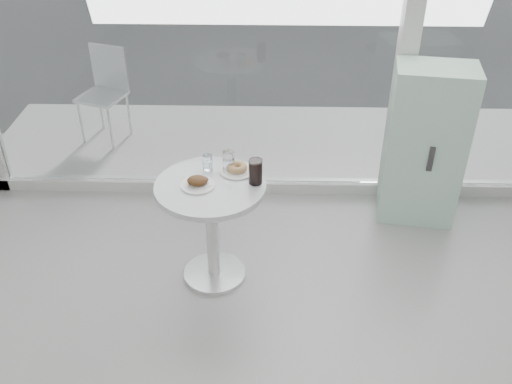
{
  "coord_description": "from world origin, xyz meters",
  "views": [
    {
      "loc": [
        -0.13,
        -1.15,
        2.76
      ],
      "look_at": [
        -0.2,
        1.7,
        0.85
      ],
      "focal_mm": 40.0,
      "sensor_mm": 36.0,
      "label": 1
    }
  ],
  "objects_px": {
    "plate_fritter": "(198,182)",
    "water_tumbler_a": "(208,163)",
    "main_table": "(211,212)",
    "plate_donut": "(237,169)",
    "water_tumbler_b": "(228,162)",
    "cola_glass": "(256,172)",
    "mint_cabinet": "(425,146)",
    "patio_chair": "(105,88)"
  },
  "relations": [
    {
      "from": "plate_fritter",
      "to": "water_tumbler_a",
      "type": "height_order",
      "value": "water_tumbler_a"
    },
    {
      "from": "plate_fritter",
      "to": "water_tumbler_a",
      "type": "distance_m",
      "value": 0.21
    },
    {
      "from": "patio_chair",
      "to": "cola_glass",
      "type": "distance_m",
      "value": 2.49
    },
    {
      "from": "plate_donut",
      "to": "water_tumbler_b",
      "type": "bearing_deg",
      "value": 152.13
    },
    {
      "from": "plate_donut",
      "to": "cola_glass",
      "type": "height_order",
      "value": "cola_glass"
    },
    {
      "from": "mint_cabinet",
      "to": "water_tumbler_b",
      "type": "relative_size",
      "value": 9.7
    },
    {
      "from": "mint_cabinet",
      "to": "patio_chair",
      "type": "distance_m",
      "value": 3.02
    },
    {
      "from": "plate_donut",
      "to": "main_table",
      "type": "bearing_deg",
      "value": -135.78
    },
    {
      "from": "main_table",
      "to": "patio_chair",
      "type": "height_order",
      "value": "patio_chair"
    },
    {
      "from": "main_table",
      "to": "patio_chair",
      "type": "distance_m",
      "value": 2.33
    },
    {
      "from": "water_tumbler_a",
      "to": "water_tumbler_b",
      "type": "bearing_deg",
      "value": 2.76
    },
    {
      "from": "main_table",
      "to": "patio_chair",
      "type": "xyz_separation_m",
      "value": [
        -1.2,
        2.0,
        0.01
      ]
    },
    {
      "from": "plate_donut",
      "to": "cola_glass",
      "type": "relative_size",
      "value": 1.39
    },
    {
      "from": "main_table",
      "to": "water_tumbler_b",
      "type": "xyz_separation_m",
      "value": [
        0.11,
        0.19,
        0.28
      ]
    },
    {
      "from": "patio_chair",
      "to": "plate_fritter",
      "type": "distance_m",
      "value": 2.32
    },
    {
      "from": "main_table",
      "to": "water_tumbler_b",
      "type": "distance_m",
      "value": 0.35
    },
    {
      "from": "mint_cabinet",
      "to": "cola_glass",
      "type": "xyz_separation_m",
      "value": [
        -1.28,
        -0.77,
        0.22
      ]
    },
    {
      "from": "water_tumbler_a",
      "to": "water_tumbler_b",
      "type": "height_order",
      "value": "water_tumbler_b"
    },
    {
      "from": "plate_fritter",
      "to": "mint_cabinet",
      "type": "bearing_deg",
      "value": 26.35
    },
    {
      "from": "main_table",
      "to": "water_tumbler_a",
      "type": "xyz_separation_m",
      "value": [
        -0.03,
        0.19,
        0.27
      ]
    },
    {
      "from": "plate_fritter",
      "to": "cola_glass",
      "type": "xyz_separation_m",
      "value": [
        0.36,
        0.04,
        0.06
      ]
    },
    {
      "from": "main_table",
      "to": "mint_cabinet",
      "type": "distance_m",
      "value": 1.76
    },
    {
      "from": "mint_cabinet",
      "to": "plate_donut",
      "type": "xyz_separation_m",
      "value": [
        -1.4,
        -0.63,
        0.16
      ]
    },
    {
      "from": "main_table",
      "to": "water_tumbler_b",
      "type": "bearing_deg",
      "value": 60.65
    },
    {
      "from": "main_table",
      "to": "mint_cabinet",
      "type": "height_order",
      "value": "mint_cabinet"
    },
    {
      "from": "main_table",
      "to": "mint_cabinet",
      "type": "xyz_separation_m",
      "value": [
        1.57,
        0.79,
        0.08
      ]
    },
    {
      "from": "main_table",
      "to": "patio_chair",
      "type": "bearing_deg",
      "value": 120.96
    },
    {
      "from": "main_table",
      "to": "mint_cabinet",
      "type": "bearing_deg",
      "value": 26.89
    },
    {
      "from": "main_table",
      "to": "water_tumbler_a",
      "type": "height_order",
      "value": "water_tumbler_a"
    },
    {
      "from": "patio_chair",
      "to": "water_tumbler_a",
      "type": "xyz_separation_m",
      "value": [
        1.17,
        -1.81,
        0.26
      ]
    },
    {
      "from": "water_tumbler_a",
      "to": "cola_glass",
      "type": "height_order",
      "value": "cola_glass"
    },
    {
      "from": "main_table",
      "to": "plate_fritter",
      "type": "xyz_separation_m",
      "value": [
        -0.07,
        -0.02,
        0.25
      ]
    },
    {
      "from": "plate_fritter",
      "to": "patio_chair",
      "type": "bearing_deg",
      "value": 119.2
    },
    {
      "from": "main_table",
      "to": "plate_donut",
      "type": "distance_m",
      "value": 0.33
    },
    {
      "from": "water_tumbler_b",
      "to": "water_tumbler_a",
      "type": "bearing_deg",
      "value": -177.24
    },
    {
      "from": "water_tumbler_b",
      "to": "plate_donut",
      "type": "bearing_deg",
      "value": -27.87
    },
    {
      "from": "patio_chair",
      "to": "plate_fritter",
      "type": "xyz_separation_m",
      "value": [
        1.13,
        -2.02,
        0.24
      ]
    },
    {
      "from": "water_tumbler_a",
      "to": "cola_glass",
      "type": "bearing_deg",
      "value": -26.4
    },
    {
      "from": "plate_fritter",
      "to": "plate_donut",
      "type": "distance_m",
      "value": 0.3
    },
    {
      "from": "cola_glass",
      "to": "plate_donut",
      "type": "bearing_deg",
      "value": 132.75
    },
    {
      "from": "water_tumbler_b",
      "to": "mint_cabinet",
      "type": "bearing_deg",
      "value": 22.44
    },
    {
      "from": "patio_chair",
      "to": "cola_glass",
      "type": "relative_size",
      "value": 5.27
    }
  ]
}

